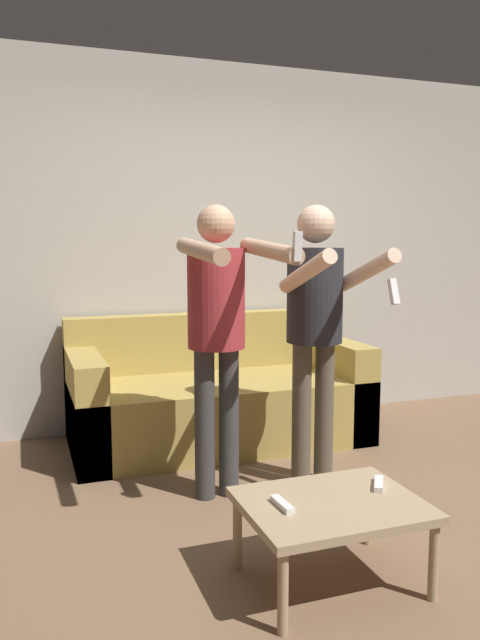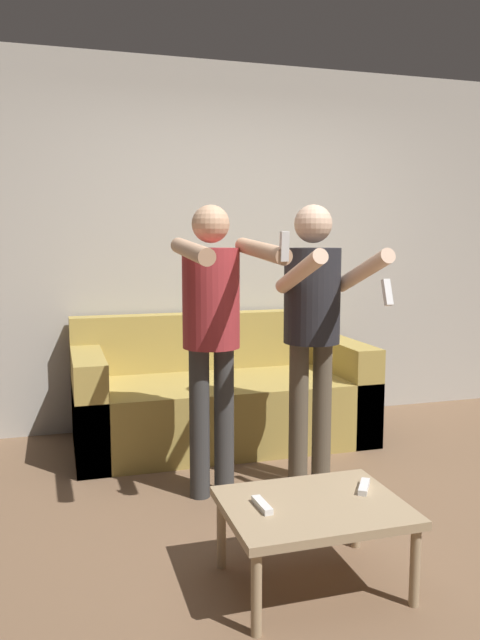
{
  "view_description": "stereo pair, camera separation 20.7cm",
  "coord_description": "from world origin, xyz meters",
  "px_view_note": "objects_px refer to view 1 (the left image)",
  "views": [
    {
      "loc": [
        -1.49,
        -2.57,
        1.41
      ],
      "look_at": [
        -0.22,
        1.01,
        0.91
      ],
      "focal_mm": 35.0,
      "sensor_mm": 36.0,
      "label": 1
    },
    {
      "loc": [
        -1.3,
        -2.63,
        1.41
      ],
      "look_at": [
        -0.22,
        1.01,
        0.91
      ],
      "focal_mm": 35.0,
      "sensor_mm": 36.0,
      "label": 2
    }
  ],
  "objects_px": {
    "remote_far": "(379,484)",
    "remote_near": "(282,504)",
    "person_standing_left": "(218,317)",
    "coffee_table": "(332,510)",
    "person_standing_right": "(316,313)",
    "couch": "(217,399)"
  },
  "relations": [
    {
      "from": "person_standing_right",
      "to": "couch",
      "type": "bearing_deg",
      "value": 107.22
    },
    {
      "from": "couch",
      "to": "remote_far",
      "type": "xyz_separation_m",
      "value": [
        0.14,
        -1.85,
        0.07
      ]
    },
    {
      "from": "coffee_table",
      "to": "person_standing_right",
      "type": "bearing_deg",
      "value": 67.37
    },
    {
      "from": "remote_far",
      "to": "remote_near",
      "type": "bearing_deg",
      "value": -173.82
    },
    {
      "from": "coffee_table",
      "to": "remote_near",
      "type": "relative_size",
      "value": 4.75
    },
    {
      "from": "person_standing_left",
      "to": "coffee_table",
      "type": "height_order",
      "value": "person_standing_left"
    },
    {
      "from": "remote_far",
      "to": "person_standing_right",
      "type": "bearing_deg",
      "value": 80.74
    },
    {
      "from": "coffee_table",
      "to": "remote_far",
      "type": "relative_size",
      "value": 4.97
    },
    {
      "from": "couch",
      "to": "person_standing_right",
      "type": "xyz_separation_m",
      "value": [
        0.29,
        -0.94,
        0.7
      ]
    },
    {
      "from": "remote_far",
      "to": "coffee_table",
      "type": "bearing_deg",
      "value": -166.03
    },
    {
      "from": "person_standing_left",
      "to": "couch",
      "type": "bearing_deg",
      "value": 73.0
    },
    {
      "from": "person_standing_right",
      "to": "coffee_table",
      "type": "bearing_deg",
      "value": -112.63
    },
    {
      "from": "coffee_table",
      "to": "remote_near",
      "type": "distance_m",
      "value": 0.22
    },
    {
      "from": "person_standing_right",
      "to": "coffee_table",
      "type": "relative_size",
      "value": 2.22
    },
    {
      "from": "couch",
      "to": "remote_near",
      "type": "relative_size",
      "value": 13.22
    },
    {
      "from": "couch",
      "to": "remote_near",
      "type": "bearing_deg",
      "value": -99.86
    },
    {
      "from": "remote_near",
      "to": "remote_far",
      "type": "bearing_deg",
      "value": 6.18
    },
    {
      "from": "person_standing_left",
      "to": "person_standing_right",
      "type": "height_order",
      "value": "person_standing_right"
    },
    {
      "from": "person_standing_right",
      "to": "coffee_table",
      "type": "height_order",
      "value": "person_standing_right"
    },
    {
      "from": "person_standing_left",
      "to": "person_standing_right",
      "type": "xyz_separation_m",
      "value": [
        0.58,
        0.01,
        -0.0
      ]
    },
    {
      "from": "person_standing_right",
      "to": "coffee_table",
      "type": "distance_m",
      "value": 1.26
    },
    {
      "from": "remote_near",
      "to": "person_standing_left",
      "type": "bearing_deg",
      "value": 87.54
    }
  ]
}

